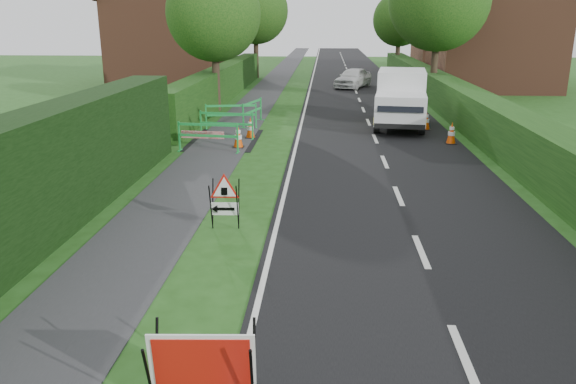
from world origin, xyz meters
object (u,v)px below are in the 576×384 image
object	(u,v)px
red_rect_sign	(202,367)
triangle_sign	(223,197)
works_van	(401,98)
hatchback_car	(353,78)

from	to	relation	value
red_rect_sign	triangle_sign	xyz separation A→B (m)	(-0.78, 5.67, 0.14)
works_van	hatchback_car	bearing A→B (deg)	102.89
red_rect_sign	hatchback_car	distance (m)	31.67
hatchback_car	triangle_sign	bearing A→B (deg)	-76.03
triangle_sign	red_rect_sign	bearing A→B (deg)	-84.47
triangle_sign	hatchback_car	bearing A→B (deg)	79.27
red_rect_sign	triangle_sign	size ratio (longest dim) A/B	1.17
red_rect_sign	hatchback_car	bearing A→B (deg)	80.95
triangle_sign	hatchback_car	distance (m)	26.14
red_rect_sign	triangle_sign	world-z (taller)	triangle_sign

